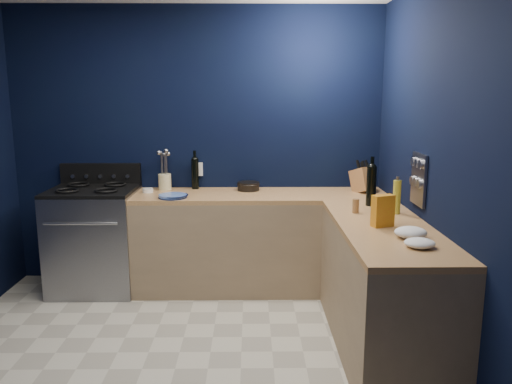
{
  "coord_description": "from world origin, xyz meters",
  "views": [
    {
      "loc": [
        0.5,
        -3.04,
        1.8
      ],
      "look_at": [
        0.55,
        1.0,
        1.0
      ],
      "focal_mm": 35.18,
      "sensor_mm": 36.0,
      "label": 1
    }
  ],
  "objects_px": {
    "knife_block": "(362,180)",
    "crouton_bag": "(383,211)",
    "gas_range": "(95,241)",
    "utensil_crock": "(165,182)",
    "plate_stack": "(173,196)"
  },
  "relations": [
    {
      "from": "utensil_crock",
      "to": "gas_range",
      "type": "bearing_deg",
      "value": -160.89
    },
    {
      "from": "plate_stack",
      "to": "utensil_crock",
      "type": "height_order",
      "value": "utensil_crock"
    },
    {
      "from": "plate_stack",
      "to": "gas_range",
      "type": "bearing_deg",
      "value": 167.1
    },
    {
      "from": "plate_stack",
      "to": "crouton_bag",
      "type": "xyz_separation_m",
      "value": [
        1.58,
        -0.97,
        0.09
      ]
    },
    {
      "from": "utensil_crock",
      "to": "crouton_bag",
      "type": "distance_m",
      "value": 2.19
    },
    {
      "from": "gas_range",
      "to": "utensil_crock",
      "type": "xyz_separation_m",
      "value": [
        0.62,
        0.22,
        0.52
      ]
    },
    {
      "from": "utensil_crock",
      "to": "knife_block",
      "type": "xyz_separation_m",
      "value": [
        1.84,
        -0.13,
        0.03
      ]
    },
    {
      "from": "utensil_crock",
      "to": "knife_block",
      "type": "bearing_deg",
      "value": -4.04
    },
    {
      "from": "utensil_crock",
      "to": "crouton_bag",
      "type": "bearing_deg",
      "value": -38.44
    },
    {
      "from": "knife_block",
      "to": "crouton_bag",
      "type": "distance_m",
      "value": 1.24
    },
    {
      "from": "crouton_bag",
      "to": "plate_stack",
      "type": "bearing_deg",
      "value": 128.07
    },
    {
      "from": "knife_block",
      "to": "plate_stack",
      "type": "bearing_deg",
      "value": 160.01
    },
    {
      "from": "gas_range",
      "to": "plate_stack",
      "type": "relative_size",
      "value": 3.75
    },
    {
      "from": "knife_block",
      "to": "crouton_bag",
      "type": "xyz_separation_m",
      "value": [
        -0.13,
        -1.23,
        0.0
      ]
    },
    {
      "from": "utensil_crock",
      "to": "knife_block",
      "type": "distance_m",
      "value": 1.85
    }
  ]
}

